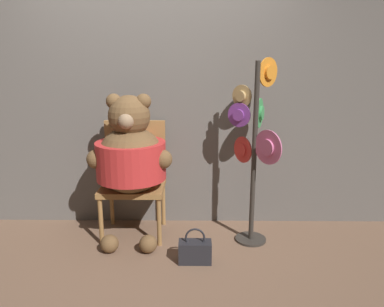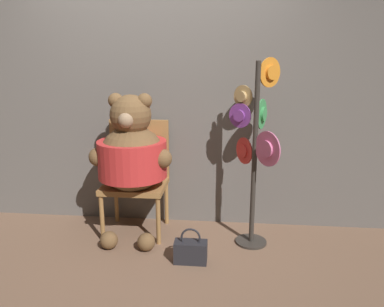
{
  "view_description": "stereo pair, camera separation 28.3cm",
  "coord_description": "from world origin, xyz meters",
  "px_view_note": "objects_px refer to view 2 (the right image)",
  "views": [
    {
      "loc": [
        0.42,
        -3.05,
        1.62
      ],
      "look_at": [
        0.38,
        0.11,
        0.82
      ],
      "focal_mm": 35.0,
      "sensor_mm": 36.0,
      "label": 1
    },
    {
      "loc": [
        0.7,
        -3.03,
        1.62
      ],
      "look_at": [
        0.38,
        0.11,
        0.82
      ],
      "focal_mm": 35.0,
      "sensor_mm": 36.0,
      "label": 2
    }
  ],
  "objects_px": {
    "chair": "(137,173)",
    "hat_display_rack": "(256,142)",
    "teddy_bear": "(132,155)",
    "handbag_on_ground": "(191,251)"
  },
  "relations": [
    {
      "from": "chair",
      "to": "teddy_bear",
      "type": "bearing_deg",
      "value": -87.9
    },
    {
      "from": "teddy_bear",
      "to": "hat_display_rack",
      "type": "bearing_deg",
      "value": 0.36
    },
    {
      "from": "chair",
      "to": "teddy_bear",
      "type": "height_order",
      "value": "teddy_bear"
    },
    {
      "from": "teddy_bear",
      "to": "handbag_on_ground",
      "type": "height_order",
      "value": "teddy_bear"
    },
    {
      "from": "hat_display_rack",
      "to": "handbag_on_ground",
      "type": "height_order",
      "value": "hat_display_rack"
    },
    {
      "from": "chair",
      "to": "hat_display_rack",
      "type": "distance_m",
      "value": 1.16
    },
    {
      "from": "handbag_on_ground",
      "to": "teddy_bear",
      "type": "bearing_deg",
      "value": 143.76
    },
    {
      "from": "teddy_bear",
      "to": "handbag_on_ground",
      "type": "relative_size",
      "value": 4.46
    },
    {
      "from": "chair",
      "to": "handbag_on_ground",
      "type": "height_order",
      "value": "chair"
    },
    {
      "from": "hat_display_rack",
      "to": "handbag_on_ground",
      "type": "relative_size",
      "value": 5.46
    }
  ]
}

